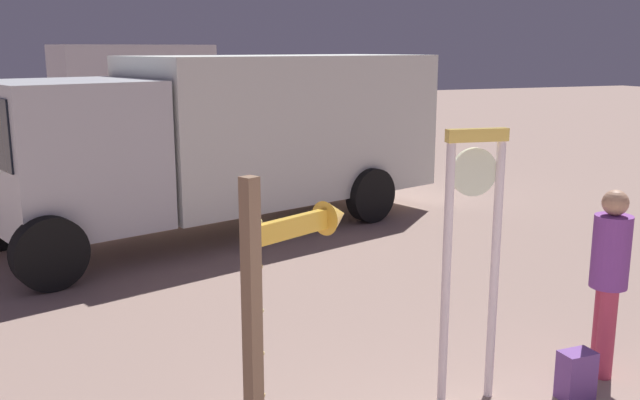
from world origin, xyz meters
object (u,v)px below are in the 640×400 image
at_px(standing_clock, 472,238).
at_px(box_truck_near, 239,133).
at_px(arrow_sign, 288,273).
at_px(person_near_clock, 609,273).
at_px(backpack, 575,375).
at_px(box_truck_far, 156,90).

distance_m(standing_clock, box_truck_near, 6.23).
xyz_separation_m(arrow_sign, person_near_clock, (2.96, 0.08, -0.39)).
bearing_deg(standing_clock, arrow_sign, -175.01).
bearing_deg(box_truck_near, arrow_sign, -102.72).
relative_size(arrow_sign, box_truck_near, 0.27).
xyz_separation_m(arrow_sign, box_truck_near, (1.44, 6.36, 0.20)).
bearing_deg(standing_clock, backpack, -21.36).
relative_size(person_near_clock, backpack, 4.08).
distance_m(standing_clock, person_near_clock, 1.45).
bearing_deg(box_truck_far, standing_clock, -91.23).
xyz_separation_m(person_near_clock, backpack, (-0.54, -0.27, -0.73)).
height_order(arrow_sign, person_near_clock, arrow_sign).
bearing_deg(box_truck_far, backpack, -88.48).
height_order(backpack, box_truck_near, box_truck_near).
height_order(standing_clock, box_truck_far, box_truck_far).
bearing_deg(backpack, person_near_clock, 26.85).
xyz_separation_m(standing_clock, backpack, (0.85, -0.33, -1.17)).
bearing_deg(box_truck_far, person_near_clock, -86.71).
bearing_deg(arrow_sign, standing_clock, 4.99).
relative_size(person_near_clock, box_truck_far, 0.24).
bearing_deg(arrow_sign, backpack, -4.54).
height_order(standing_clock, box_truck_near, box_truck_near).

